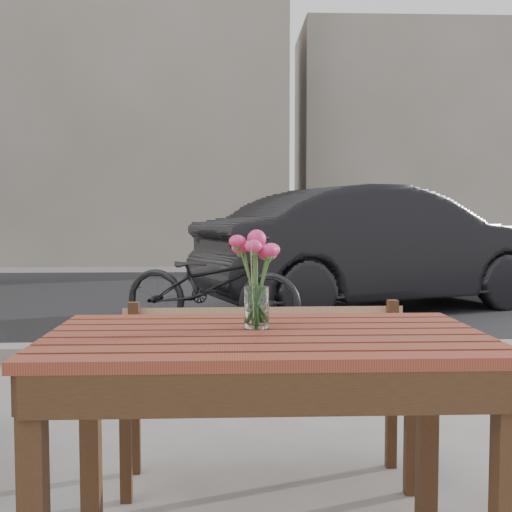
{
  "coord_description": "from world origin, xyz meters",
  "views": [
    {
      "loc": [
        -0.3,
        -2.06,
        1.14
      ],
      "look_at": [
        -0.23,
        -0.06,
        1.02
      ],
      "focal_mm": 45.0,
      "sensor_mm": 36.0,
      "label": 1
    }
  ],
  "objects_px": {
    "main_vase": "(257,267)",
    "bicycle": "(212,285)",
    "parked_car": "(381,248)",
    "main_table": "(266,376)"
  },
  "relations": [
    {
      "from": "parked_car",
      "to": "main_vase",
      "type": "bearing_deg",
      "value": 143.51
    },
    {
      "from": "main_vase",
      "to": "parked_car",
      "type": "bearing_deg",
      "value": 73.37
    },
    {
      "from": "main_vase",
      "to": "parked_car",
      "type": "height_order",
      "value": "parked_car"
    },
    {
      "from": "main_table",
      "to": "parked_car",
      "type": "relative_size",
      "value": 0.29
    },
    {
      "from": "main_vase",
      "to": "bicycle",
      "type": "xyz_separation_m",
      "value": [
        -0.28,
        4.28,
        -0.51
      ]
    },
    {
      "from": "main_table",
      "to": "main_vase",
      "type": "bearing_deg",
      "value": 107.63
    },
    {
      "from": "main_table",
      "to": "main_vase",
      "type": "relative_size",
      "value": 4.28
    },
    {
      "from": "bicycle",
      "to": "main_vase",
      "type": "bearing_deg",
      "value": -156.34
    },
    {
      "from": "parked_car",
      "to": "bicycle",
      "type": "bearing_deg",
      "value": 108.43
    },
    {
      "from": "parked_car",
      "to": "bicycle",
      "type": "distance_m",
      "value": 2.61
    }
  ]
}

